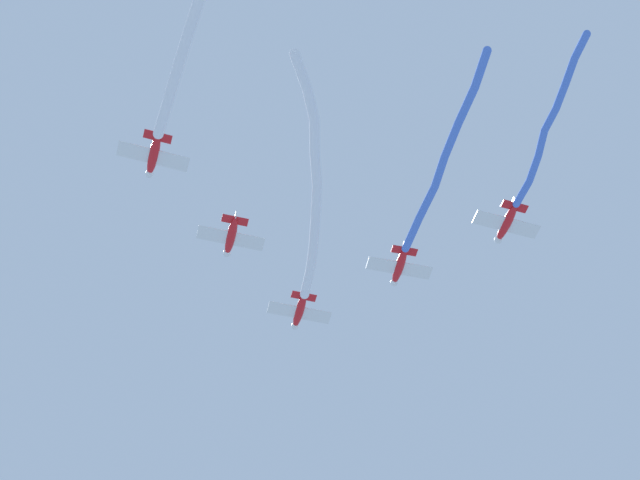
# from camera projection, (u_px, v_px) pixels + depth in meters

# --- Properties ---
(airplane_lead) EXTENTS (5.38, 4.98, 1.51)m
(airplane_lead) POSITION_uv_depth(u_px,v_px,m) (299.00, 311.00, 90.64)
(airplane_lead) COLOR red
(smoke_trail_lead) EXTENTS (20.22, 13.57, 2.83)m
(smoke_trail_lead) POSITION_uv_depth(u_px,v_px,m) (311.00, 183.00, 83.40)
(smoke_trail_lead) COLOR white
(airplane_left_wing) EXTENTS (5.39, 4.97, 1.51)m
(airplane_left_wing) POSITION_uv_depth(u_px,v_px,m) (231.00, 237.00, 85.65)
(airplane_left_wing) COLOR red
(airplane_right_wing) EXTENTS (5.30, 5.07, 1.51)m
(airplane_right_wing) POSITION_uv_depth(u_px,v_px,m) (399.00, 267.00, 87.96)
(airplane_right_wing) COLOR red
(smoke_trail_right_wing) EXTENTS (13.76, 16.14, 1.84)m
(smoke_trail_right_wing) POSITION_uv_depth(u_px,v_px,m) (445.00, 156.00, 80.87)
(smoke_trail_right_wing) COLOR #4C75DB
(airplane_slot) EXTENTS (5.51, 4.89, 1.51)m
(airplane_slot) POSITION_uv_depth(u_px,v_px,m) (154.00, 155.00, 80.42)
(airplane_slot) COLOR red
(airplane_trail) EXTENTS (5.52, 4.88, 1.51)m
(airplane_trail) POSITION_uv_depth(u_px,v_px,m) (506.00, 223.00, 84.79)
(airplane_trail) COLOR red
(smoke_trail_trail) EXTENTS (11.41, 12.50, 1.04)m
(smoke_trail_trail) POSITION_uv_depth(u_px,v_px,m) (550.00, 123.00, 79.08)
(smoke_trail_trail) COLOR #4C75DB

